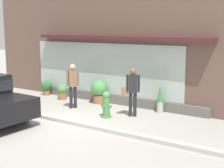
# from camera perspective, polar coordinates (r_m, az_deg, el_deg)

# --- Properties ---
(ground_plane) EXTENTS (60.00, 60.00, 0.00)m
(ground_plane) POSITION_cam_1_polar(r_m,az_deg,el_deg) (11.26, -7.26, -6.37)
(ground_plane) COLOR #9E9B93
(curb_strip) EXTENTS (14.00, 0.24, 0.12)m
(curb_strip) POSITION_cam_1_polar(r_m,az_deg,el_deg) (11.10, -7.95, -6.31)
(curb_strip) COLOR #B2B2AD
(curb_strip) RESTS_ON ground_plane
(storefront) EXTENTS (14.00, 0.81, 4.89)m
(storefront) POSITION_cam_1_polar(r_m,az_deg,el_deg) (13.39, 1.54, 6.69)
(storefront) COLOR brown
(storefront) RESTS_ON ground_plane
(fire_hydrant) EXTENTS (0.43, 0.40, 0.92)m
(fire_hydrant) POSITION_cam_1_polar(r_m,az_deg,el_deg) (11.52, -1.00, -3.55)
(fire_hydrant) COLOR #4C8C47
(fire_hydrant) RESTS_ON ground_plane
(pedestrian_with_handbag) EXTENTS (0.61, 0.39, 1.72)m
(pedestrian_with_handbag) POSITION_cam_1_polar(r_m,az_deg,el_deg) (11.56, 3.52, -0.77)
(pedestrian_with_handbag) COLOR #232328
(pedestrian_with_handbag) RESTS_ON ground_plane
(pedestrian_passerby) EXTENTS (0.35, 0.41, 1.73)m
(pedestrian_passerby) POSITION_cam_1_polar(r_m,az_deg,el_deg) (12.79, -6.76, 0.30)
(pedestrian_passerby) COLOR #232328
(pedestrian_passerby) RESTS_ON ground_plane
(potted_plant_window_left) EXTENTS (0.42, 0.42, 0.65)m
(potted_plant_window_left) POSITION_cam_1_polar(r_m,az_deg,el_deg) (14.50, -8.58, -1.31)
(potted_plant_window_left) COLOR #9E6042
(potted_plant_window_left) RESTS_ON ground_plane
(potted_plant_low_front) EXTENTS (0.48, 0.48, 0.68)m
(potted_plant_low_front) POSITION_cam_1_polar(r_m,az_deg,el_deg) (15.54, -11.21, -0.48)
(potted_plant_low_front) COLOR #9E6042
(potted_plant_low_front) RESTS_ON ground_plane
(potted_plant_trailing_edge) EXTENTS (0.67, 0.67, 0.97)m
(potted_plant_trailing_edge) POSITION_cam_1_polar(r_m,az_deg,el_deg) (13.61, -2.28, -1.12)
(potted_plant_trailing_edge) COLOR #9E6042
(potted_plant_trailing_edge) RESTS_ON ground_plane
(potted_plant_window_center) EXTENTS (0.25, 0.25, 1.07)m
(potted_plant_window_center) POSITION_cam_1_polar(r_m,az_deg,el_deg) (12.27, 8.29, -2.57)
(potted_plant_window_center) COLOR #B7B2A3
(potted_plant_window_center) RESTS_ON ground_plane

